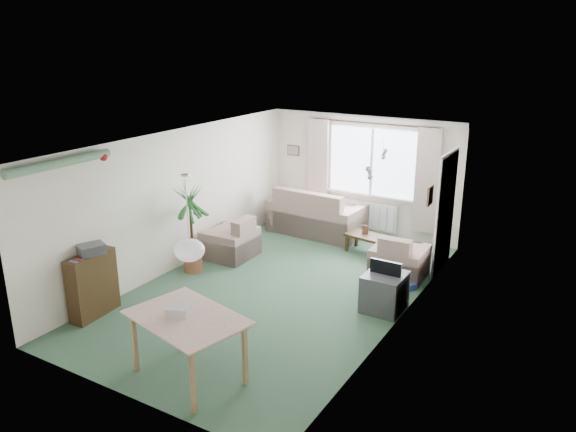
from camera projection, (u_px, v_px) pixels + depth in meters
The scene contains 25 objects.
ground at pixel (278, 289), 8.97m from camera, with size 6.50×6.50×0.00m, color #32543C.
window at pixel (372, 162), 11.06m from camera, with size 1.80×0.03×1.30m, color white.
curtain_rod at pixel (372, 123), 10.76m from camera, with size 2.60×0.03×0.03m, color black.
curtain_left at pixel (318, 167), 11.61m from camera, with size 0.45×0.08×2.00m, color beige.
curtain_right at pixel (427, 181), 10.49m from camera, with size 0.45×0.08×2.00m, color beige.
radiator at pixel (369, 215), 11.37m from camera, with size 1.20×0.10×0.55m, color white.
doorway at pixel (446, 213), 9.51m from camera, with size 0.03×0.95×2.00m, color black.
pendant_lamp at pixel (189, 250), 6.54m from camera, with size 0.36×0.36×0.36m, color white.
tinsel_garland at pixel (60, 163), 7.32m from camera, with size 1.60×1.60×0.12m, color #196626.
bauble_cluster_a at pixel (383, 151), 8.40m from camera, with size 0.20×0.20×0.20m, color silver.
bauble_cluster_b at pixel (371, 169), 7.27m from camera, with size 0.20×0.20×0.20m, color silver.
wall_picture_back at pixel (293, 150), 11.92m from camera, with size 0.28×0.03×0.22m, color brown.
wall_picture_right at pixel (430, 196), 8.52m from camera, with size 0.03×0.24×0.30m, color brown.
sofa at pixel (317, 210), 11.44m from camera, with size 1.90×1.00×0.95m, color beige.
armchair_corner at pixel (400, 255), 9.35m from camera, with size 0.85×0.81×0.76m, color beige.
armchair_left at pixel (230, 237), 10.20m from camera, with size 0.86×0.81×0.77m, color #BDB78E.
coffee_table at pixel (367, 244), 10.45m from camera, with size 0.78×0.43×0.35m, color black.
photo_frame at pixel (365, 229), 10.44m from camera, with size 0.12×0.02×0.16m, color brown.
bookshelf at pixel (93, 285), 8.01m from camera, with size 0.26×0.77×0.94m, color black.
hifi_box at pixel (91, 249), 7.86m from camera, with size 0.28×0.35×0.14m, color #404146.
houseplant at pixel (191, 228), 9.44m from camera, with size 0.67×0.67×1.56m, color #226530.
dining_table at pixel (189, 348), 6.54m from camera, with size 1.25×0.83×0.78m, color tan.
gift_box at pixel (178, 312), 6.44m from camera, with size 0.25×0.18×0.12m, color silver.
tv_cube at pixel (384, 292), 8.23m from camera, with size 0.56×0.62×0.56m, color #313136.
pet_bed at pixel (402, 282), 9.11m from camera, with size 0.53×0.53×0.11m, color #1F4691.
Camera 1 is at (4.30, -6.97, 3.86)m, focal length 35.00 mm.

